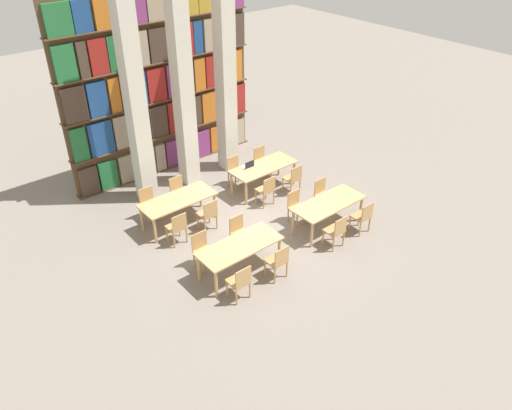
{
  "coord_description": "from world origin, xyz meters",
  "views": [
    {
      "loc": [
        -6.69,
        -8.29,
        7.53
      ],
      "look_at": [
        0.0,
        -0.12,
        0.69
      ],
      "focal_mm": 35.0,
      "sensor_mm": 36.0,
      "label": 1
    }
  ],
  "objects_px": {
    "chair_9": "(149,203)",
    "pillar_center": "(182,84)",
    "chair_0": "(240,281)",
    "reading_table_3": "(263,169)",
    "chair_5": "(296,206)",
    "chair_6": "(363,216)",
    "chair_12": "(266,190)",
    "pillar_right": "(225,73)",
    "chair_10": "(208,214)",
    "reading_table_0": "(240,248)",
    "reading_table_1": "(328,205)",
    "chair_8": "(177,227)",
    "chair_3": "(239,232)",
    "reading_table_2": "(178,202)",
    "chair_1": "(203,249)",
    "laptop": "(248,166)",
    "chair_15": "(262,160)",
    "chair_14": "(293,178)",
    "chair_7": "(323,194)",
    "pillar_left": "(134,96)",
    "chair_13": "(235,170)",
    "chair_4": "(336,231)",
    "chair_11": "(179,191)"
  },
  "relations": [
    {
      "from": "pillar_center",
      "to": "reading_table_3",
      "type": "distance_m",
      "value": 3.23
    },
    {
      "from": "chair_0",
      "to": "laptop",
      "type": "bearing_deg",
      "value": 49.24
    },
    {
      "from": "chair_5",
      "to": "chair_15",
      "type": "xyz_separation_m",
      "value": [
        0.93,
        2.52,
        0.0
      ]
    },
    {
      "from": "chair_14",
      "to": "chair_5",
      "type": "bearing_deg",
      "value": -129.64
    },
    {
      "from": "chair_6",
      "to": "reading_table_0",
      "type": "bearing_deg",
      "value": 167.67
    },
    {
      "from": "reading_table_1",
      "to": "chair_4",
      "type": "xyz_separation_m",
      "value": [
        -0.44,
        -0.7,
        -0.19
      ]
    },
    {
      "from": "chair_7",
      "to": "laptop",
      "type": "relative_size",
      "value": 2.78
    },
    {
      "from": "chair_14",
      "to": "laptop",
      "type": "bearing_deg",
      "value": 134.51
    },
    {
      "from": "chair_8",
      "to": "chair_9",
      "type": "relative_size",
      "value": 1.0
    },
    {
      "from": "pillar_right",
      "to": "chair_5",
      "type": "xyz_separation_m",
      "value": [
        -0.45,
        -3.58,
        -2.52
      ]
    },
    {
      "from": "pillar_left",
      "to": "chair_11",
      "type": "bearing_deg",
      "value": -67.04
    },
    {
      "from": "pillar_left",
      "to": "reading_table_1",
      "type": "xyz_separation_m",
      "value": [
        2.85,
        -4.28,
        -2.33
      ]
    },
    {
      "from": "chair_6",
      "to": "laptop",
      "type": "bearing_deg",
      "value": 105.29
    },
    {
      "from": "chair_1",
      "to": "reading_table_1",
      "type": "relative_size",
      "value": 0.46
    },
    {
      "from": "chair_6",
      "to": "chair_10",
      "type": "xyz_separation_m",
      "value": [
        -2.94,
        2.56,
        0.0
      ]
    },
    {
      "from": "reading_table_1",
      "to": "chair_5",
      "type": "relative_size",
      "value": 2.19
    },
    {
      "from": "chair_7",
      "to": "chair_12",
      "type": "relative_size",
      "value": 1.0
    },
    {
      "from": "pillar_right",
      "to": "chair_10",
      "type": "distance_m",
      "value": 4.25
    },
    {
      "from": "chair_4",
      "to": "chair_9",
      "type": "xyz_separation_m",
      "value": [
        -2.88,
        3.95,
        0.0
      ]
    },
    {
      "from": "reading_table_1",
      "to": "chair_3",
      "type": "bearing_deg",
      "value": 162.25
    },
    {
      "from": "chair_3",
      "to": "chair_13",
      "type": "xyz_separation_m",
      "value": [
        1.78,
        2.49,
        0.0
      ]
    },
    {
      "from": "chair_1",
      "to": "laptop",
      "type": "relative_size",
      "value": 2.78
    },
    {
      "from": "chair_11",
      "to": "laptop",
      "type": "xyz_separation_m",
      "value": [
        2.0,
        -0.51,
        0.32
      ]
    },
    {
      "from": "pillar_center",
      "to": "chair_9",
      "type": "distance_m",
      "value": 3.32
    },
    {
      "from": "reading_table_0",
      "to": "reading_table_3",
      "type": "bearing_deg",
      "value": 41.8
    },
    {
      "from": "chair_7",
      "to": "chair_15",
      "type": "bearing_deg",
      "value": -89.14
    },
    {
      "from": "chair_0",
      "to": "chair_11",
      "type": "xyz_separation_m",
      "value": [
        0.94,
        3.92,
        0.0
      ]
    },
    {
      "from": "chair_15",
      "to": "chair_7",
      "type": "bearing_deg",
      "value": 90.86
    },
    {
      "from": "reading_table_0",
      "to": "chair_4",
      "type": "relative_size",
      "value": 2.19
    },
    {
      "from": "chair_8",
      "to": "pillar_left",
      "type": "bearing_deg",
      "value": 78.78
    },
    {
      "from": "chair_5",
      "to": "chair_6",
      "type": "relative_size",
      "value": 1.0
    },
    {
      "from": "chair_9",
      "to": "chair_15",
      "type": "bearing_deg",
      "value": 179.48
    },
    {
      "from": "pillar_right",
      "to": "chair_4",
      "type": "distance_m",
      "value": 5.6
    },
    {
      "from": "reading_table_0",
      "to": "chair_1",
      "type": "relative_size",
      "value": 2.19
    },
    {
      "from": "chair_6",
      "to": "chair_8",
      "type": "distance_m",
      "value": 4.63
    },
    {
      "from": "chair_6",
      "to": "chair_14",
      "type": "bearing_deg",
      "value": 90.86
    },
    {
      "from": "chair_7",
      "to": "chair_0",
      "type": "bearing_deg",
      "value": 19.38
    },
    {
      "from": "chair_8",
      "to": "pillar_center",
      "type": "bearing_deg",
      "value": 51.73
    },
    {
      "from": "reading_table_1",
      "to": "chair_14",
      "type": "distance_m",
      "value": 1.9
    },
    {
      "from": "chair_4",
      "to": "chair_12",
      "type": "xyz_separation_m",
      "value": [
        -0.06,
        2.52,
        0.0
      ]
    },
    {
      "from": "chair_14",
      "to": "pillar_right",
      "type": "bearing_deg",
      "value": 101.04
    },
    {
      "from": "reading_table_3",
      "to": "pillar_right",
      "type": "bearing_deg",
      "value": 88.67
    },
    {
      "from": "pillar_center",
      "to": "reading_table_0",
      "type": "height_order",
      "value": "pillar_center"
    },
    {
      "from": "reading_table_3",
      "to": "chair_12",
      "type": "bearing_deg",
      "value": -124.27
    },
    {
      "from": "chair_3",
      "to": "reading_table_2",
      "type": "bearing_deg",
      "value": -72.62
    },
    {
      "from": "chair_10",
      "to": "chair_11",
      "type": "relative_size",
      "value": 1.0
    },
    {
      "from": "chair_0",
      "to": "reading_table_3",
      "type": "relative_size",
      "value": 0.46
    },
    {
      "from": "chair_7",
      "to": "chair_8",
      "type": "height_order",
      "value": "same"
    },
    {
      "from": "chair_9",
      "to": "pillar_center",
      "type": "bearing_deg",
      "value": -151.82
    },
    {
      "from": "pillar_center",
      "to": "reading_table_0",
      "type": "xyz_separation_m",
      "value": [
        -1.4,
        -4.25,
        -2.33
      ]
    }
  ]
}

